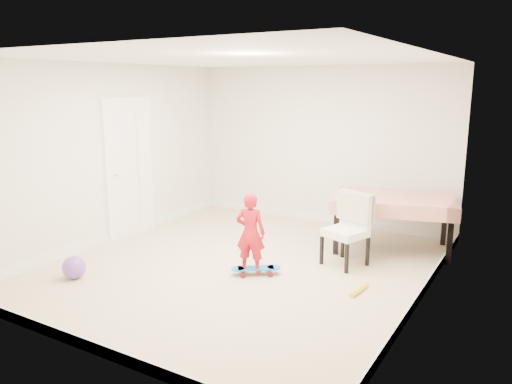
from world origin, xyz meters
The scene contains 17 objects.
ground centered at (0.00, 0.00, 0.00)m, with size 5.00×5.00×0.00m, color tan.
ceiling centered at (0.00, 0.00, 2.58)m, with size 4.50×5.00×0.04m, color white.
wall_back centered at (0.00, 2.48, 1.30)m, with size 4.50×0.04×2.60m, color beige.
wall_front centered at (0.00, -2.48, 1.30)m, with size 4.50×0.04×2.60m, color beige.
wall_left centered at (-2.23, 0.00, 1.30)m, with size 0.04×5.00×2.60m, color beige.
wall_right centered at (2.23, 0.00, 1.30)m, with size 0.04×5.00×2.60m, color beige.
door centered at (-2.22, 0.30, 1.02)m, with size 0.10×0.94×2.11m, color white.
baseboard_back centered at (0.00, 2.49, 0.06)m, with size 4.50×0.02×0.12m, color white.
baseboard_front centered at (0.00, -2.49, 0.06)m, with size 4.50×0.02×0.12m, color white.
baseboard_left centered at (-2.24, 0.00, 0.06)m, with size 0.02×5.00×0.12m, color white.
baseboard_right centered at (2.24, 0.00, 0.06)m, with size 0.02×5.00×0.12m, color white.
dining_table centered at (1.48, 1.64, 0.39)m, with size 1.65×1.04×0.78m, color red, non-canonical shape.
dining_chair centered at (1.14, 0.71, 0.47)m, with size 0.51×0.59×0.94m, color beige, non-canonical shape.
skateboard centered at (0.32, -0.18, 0.05)m, with size 0.61×0.22×0.09m, color #1B7BE9, non-canonical shape.
child centered at (0.26, -0.21, 0.50)m, with size 0.36×0.24×1.00m, color red.
balloon centered at (-1.50, -1.41, 0.14)m, with size 0.28×0.28×0.28m, color #7144A4.
foam_toy centered at (1.60, -0.04, 0.03)m, with size 0.06×0.06×0.40m, color yellow.
Camera 1 is at (3.29, -5.16, 2.30)m, focal length 35.00 mm.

